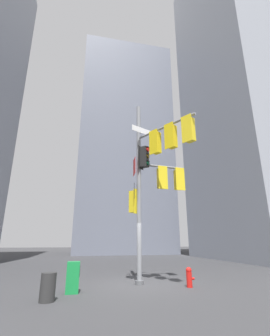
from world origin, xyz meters
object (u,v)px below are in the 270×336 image
(trash_bin, at_px, (48,287))
(signal_pole_assembly, at_px, (155,169))
(newspaper_box, at_px, (73,277))
(fire_hydrant, at_px, (189,277))

(trash_bin, bearing_deg, signal_pole_assembly, 23.26)
(newspaper_box, distance_m, trash_bin, 1.28)
(fire_hydrant, relative_size, trash_bin, 0.91)
(signal_pole_assembly, bearing_deg, newspaper_box, -168.61)
(signal_pole_assembly, bearing_deg, fire_hydrant, -23.27)
(fire_hydrant, xyz_separation_m, newspaper_box, (-4.48, -0.19, 0.13))
(signal_pole_assembly, distance_m, fire_hydrant, 4.72)
(signal_pole_assembly, height_order, newspaper_box, signal_pole_assembly)
(trash_bin, bearing_deg, fire_hydrant, 13.62)
(newspaper_box, bearing_deg, fire_hydrant, 2.42)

